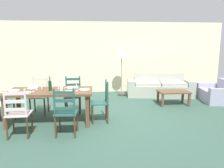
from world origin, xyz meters
name	(u,v)px	position (x,y,z in m)	size (l,w,h in m)	color
ground_plane	(104,119)	(0.00, 0.00, -0.01)	(9.60, 9.60, 0.02)	#355548
wall_far	(101,57)	(0.00, 3.30, 1.35)	(9.60, 0.16, 2.70)	beige
dining_table	(50,94)	(-1.23, -0.14, 0.66)	(1.90, 0.96, 0.75)	brown
dining_chair_near_left	(18,113)	(-1.66, -0.93, 0.48)	(0.44, 0.42, 0.96)	beige
dining_chair_near_right	(66,112)	(-0.77, -0.93, 0.48)	(0.44, 0.42, 0.96)	#24514C
dining_chair_far_left	(40,95)	(-1.67, 0.60, 0.48)	(0.44, 0.42, 0.96)	beige
dining_chair_far_right	(73,95)	(-0.80, 0.57, 0.48)	(0.43, 0.41, 0.96)	#22504A
dining_chair_head_west	(0,103)	(-2.35, -0.11, 0.48)	(0.42, 0.44, 0.96)	silver
dining_chair_head_east	(102,101)	(-0.06, -0.17, 0.48)	(0.42, 0.44, 0.96)	#25564C
dinner_plate_near_left	(25,93)	(-1.68, -0.39, 0.76)	(0.24, 0.24, 0.02)	white
fork_near_left	(18,93)	(-1.83, -0.39, 0.75)	(0.02, 0.17, 0.01)	silver
dinner_plate_near_right	(69,92)	(-0.78, -0.39, 0.76)	(0.24, 0.24, 0.02)	white
fork_near_right	(61,92)	(-0.93, -0.39, 0.75)	(0.02, 0.17, 0.01)	silver
dinner_plate_far_left	(33,88)	(-1.68, 0.11, 0.76)	(0.24, 0.24, 0.02)	white
fork_far_left	(26,88)	(-1.83, 0.11, 0.75)	(0.02, 0.17, 0.01)	silver
dinner_plate_far_right	(71,88)	(-0.78, 0.11, 0.76)	(0.24, 0.24, 0.02)	white
fork_far_right	(65,88)	(-0.93, 0.11, 0.75)	(0.02, 0.17, 0.01)	silver
dinner_plate_head_west	(14,90)	(-2.01, -0.14, 0.76)	(0.24, 0.24, 0.02)	white
fork_head_west	(7,91)	(-2.16, -0.14, 0.75)	(0.02, 0.17, 0.01)	silver
dinner_plate_head_east	(85,89)	(-0.45, -0.14, 0.76)	(0.24, 0.24, 0.02)	white
fork_head_east	(78,90)	(-0.60, -0.14, 0.75)	(0.02, 0.17, 0.01)	silver
wine_bottle	(50,85)	(-1.21, -0.17, 0.87)	(0.07, 0.07, 0.32)	#143819
wine_glass_near_left	(33,87)	(-1.55, -0.27, 0.86)	(0.06, 0.06, 0.16)	white
wine_glass_near_right	(76,86)	(-0.62, -0.27, 0.86)	(0.06, 0.06, 0.16)	white
wine_glass_far_left	(37,85)	(-1.55, -0.01, 0.86)	(0.06, 0.06, 0.16)	white
coffee_cup_primary	(61,89)	(-0.96, -0.22, 0.80)	(0.07, 0.07, 0.09)	beige
candle_tall	(42,87)	(-1.41, -0.12, 0.82)	(0.05, 0.05, 0.24)	#998C66
candle_short	(58,88)	(-1.03, -0.18, 0.80)	(0.05, 0.05, 0.18)	#998C66
couch	(159,88)	(2.09, 2.34, 0.29)	(2.36, 1.09, 0.80)	#A6A89A
coffee_table	(173,93)	(2.14, 1.13, 0.36)	(0.90, 0.56, 0.42)	brown
armchair_upholstered	(218,94)	(3.70, 1.37, 0.25)	(0.94, 1.25, 0.72)	#9F9CB5
standing_lamp	(122,57)	(0.73, 2.53, 1.41)	(0.40, 0.40, 1.64)	#332D28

